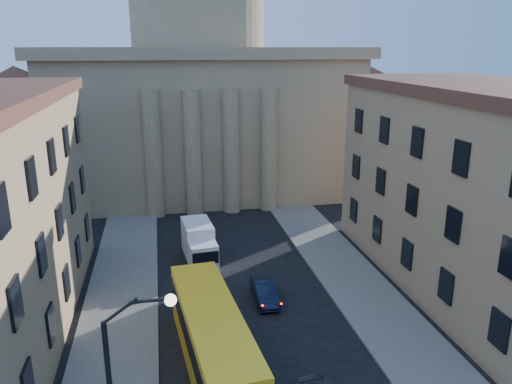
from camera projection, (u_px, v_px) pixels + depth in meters
sidewalk_left at (114, 355)px, 28.54m from camera, size 5.00×60.00×0.15m
sidewalk_right at (390, 325)px, 31.67m from camera, size 5.00×60.00×0.15m
church at (200, 90)px, 62.08m from camera, size 68.02×28.76×36.60m
building_right at (486, 190)px, 34.94m from camera, size 11.60×26.60×14.70m
car_right_distant at (265, 291)px, 34.69m from camera, size 1.49×4.16×1.37m
city_bus at (213, 338)px, 27.02m from camera, size 4.00×12.72×3.52m
box_truck at (199, 244)px, 40.98m from camera, size 2.66×5.78×3.08m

